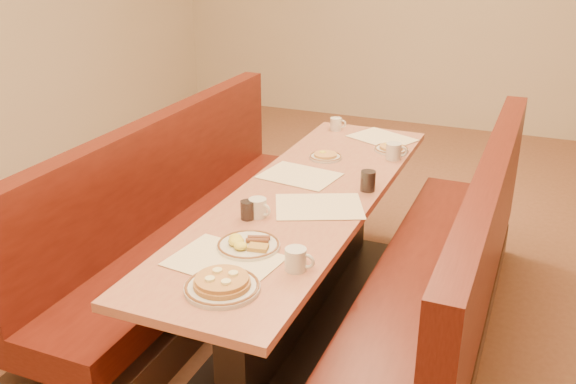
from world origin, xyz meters
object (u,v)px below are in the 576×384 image
at_px(coffee_mug_a, 297,259).
at_px(coffee_mug_d, 336,124).
at_px(booth_left, 186,237).
at_px(booth_right, 444,289).
at_px(diner_table, 305,259).
at_px(coffee_mug_b, 258,208).
at_px(pancake_plate, 222,285).
at_px(soda_tumbler_mid, 368,181).
at_px(soda_tumbler_near, 247,210).
at_px(coffee_mug_c, 394,151).
at_px(eggs_plate, 248,245).

bearing_deg(coffee_mug_a, coffee_mug_d, 100.84).
height_order(booth_left, booth_right, same).
bearing_deg(coffee_mug_d, diner_table, -104.08).
relative_size(coffee_mug_a, coffee_mug_b, 1.05).
bearing_deg(pancake_plate, coffee_mug_b, 103.39).
bearing_deg(coffee_mug_d, soda_tumbler_mid, -87.38).
relative_size(coffee_mug_d, soda_tumbler_mid, 0.98).
distance_m(diner_table, coffee_mug_b, 0.55).
bearing_deg(soda_tumbler_near, coffee_mug_c, 68.39).
relative_size(diner_table, coffee_mug_b, 21.28).
bearing_deg(eggs_plate, coffee_mug_a, -19.58).
xyz_separation_m(coffee_mug_a, coffee_mug_c, (0.04, 1.43, 0.00)).
relative_size(soda_tumbler_near, soda_tumbler_mid, 0.84).
distance_m(coffee_mug_a, coffee_mug_b, 0.53).
height_order(booth_left, coffee_mug_b, booth_left).
xyz_separation_m(booth_left, pancake_plate, (0.78, -0.99, 0.41)).
bearing_deg(booth_left, coffee_mug_a, -36.99).
distance_m(coffee_mug_b, soda_tumbler_near, 0.05).
relative_size(booth_left, booth_right, 1.00).
xyz_separation_m(booth_left, coffee_mug_a, (0.98, -0.74, 0.44)).
bearing_deg(soda_tumbler_mid, soda_tumbler_near, -127.36).
distance_m(booth_right, eggs_plate, 1.07).
distance_m(eggs_plate, coffee_mug_b, 0.32).
height_order(coffee_mug_b, coffee_mug_c, coffee_mug_c).
relative_size(booth_right, coffee_mug_a, 20.31).
relative_size(diner_table, eggs_plate, 9.29).
bearing_deg(coffee_mug_c, soda_tumbler_near, -125.67).
height_order(booth_left, coffee_mug_c, booth_left).
distance_m(pancake_plate, soda_tumbler_mid, 1.17).
height_order(eggs_plate, coffee_mug_c, coffee_mug_c).
relative_size(eggs_plate, coffee_mug_a, 2.19).
xyz_separation_m(eggs_plate, soda_tumbler_mid, (0.29, 0.81, 0.04)).
distance_m(diner_table, coffee_mug_d, 1.20).
bearing_deg(booth_left, eggs_plate, -41.91).
height_order(booth_left, soda_tumbler_mid, booth_left).
height_order(booth_left, eggs_plate, booth_left).
relative_size(coffee_mug_b, soda_tumbler_near, 1.31).
bearing_deg(diner_table, coffee_mug_c, 67.59).
bearing_deg(booth_right, coffee_mug_b, -157.76).
height_order(diner_table, coffee_mug_a, coffee_mug_a).
distance_m(coffee_mug_a, coffee_mug_d, 1.90).
xyz_separation_m(booth_right, coffee_mug_d, (-0.94, 1.10, 0.43)).
distance_m(pancake_plate, eggs_plate, 0.35).
distance_m(eggs_plate, soda_tumbler_mid, 0.86).
bearing_deg(diner_table, coffee_mug_d, 100.87).
xyz_separation_m(booth_left, coffee_mug_b, (0.63, -0.34, 0.44)).
bearing_deg(eggs_plate, booth_left, 138.09).
height_order(booth_right, soda_tumbler_near, booth_right).
distance_m(booth_left, pancake_plate, 1.32).
xyz_separation_m(eggs_plate, coffee_mug_a, (0.26, -0.09, 0.03)).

